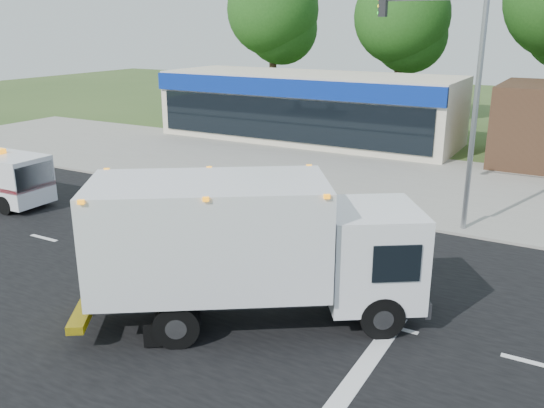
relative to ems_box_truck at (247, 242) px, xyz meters
name	(u,v)px	position (x,y,z in m)	size (l,w,h in m)	color
ground	(281,299)	(0.15, 1.36, -2.02)	(120.00, 120.00, 0.00)	#385123
road_asphalt	(281,299)	(0.15, 1.36, -2.02)	(60.00, 14.00, 0.02)	black
sidewalk	(385,211)	(0.15, 9.56, -1.96)	(60.00, 2.40, 0.12)	gray
parking_apron	(426,178)	(0.15, 15.36, -2.01)	(60.00, 9.00, 0.02)	gray
lane_markings	(305,335)	(1.50, 0.01, -2.00)	(55.20, 7.00, 0.01)	silver
ems_box_truck	(247,242)	(0.00, 0.00, 0.00)	(7.92, 6.43, 3.51)	black
emergency_worker	(148,244)	(-3.74, 0.78, -1.04)	(0.83, 0.77, 2.01)	tan
retail_strip_mall	(308,107)	(-8.85, 21.29, -0.01)	(18.00, 6.20, 4.00)	beige
traffic_signal_pole	(457,85)	(2.50, 8.96, 2.90)	(3.51, 0.25, 8.00)	gray
background_trees	(482,15)	(-0.70, 29.53, 5.36)	(36.77, 7.39, 12.10)	#332114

